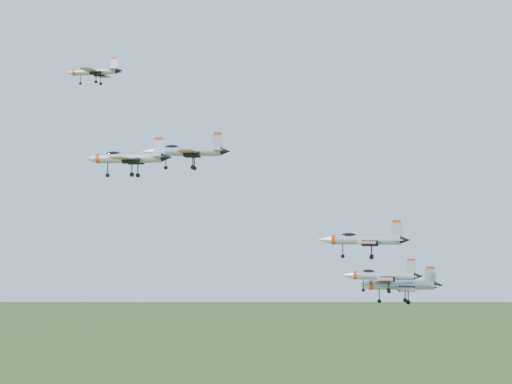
# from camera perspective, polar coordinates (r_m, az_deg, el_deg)

# --- Properties ---
(jet_lead) EXTENTS (10.72, 8.87, 2.86)m
(jet_lead) POSITION_cam_1_polar(r_m,az_deg,el_deg) (127.12, -12.91, 9.38)
(jet_lead) COLOR #ABB0B8
(jet_left_high) EXTENTS (12.73, 10.59, 3.40)m
(jet_left_high) POSITION_cam_1_polar(r_m,az_deg,el_deg) (101.83, -5.69, 3.27)
(jet_left_high) COLOR #ABB0B8
(jet_right_high) EXTENTS (11.04, 9.12, 2.95)m
(jet_right_high) POSITION_cam_1_polar(r_m,az_deg,el_deg) (85.60, -10.32, 2.71)
(jet_right_high) COLOR #ABB0B8
(jet_left_low) EXTENTS (13.83, 11.39, 3.70)m
(jet_left_low) POSITION_cam_1_polar(r_m,az_deg,el_deg) (108.33, 8.53, -3.77)
(jet_left_low) COLOR #ABB0B8
(jet_right_low) EXTENTS (10.59, 8.72, 2.83)m
(jet_right_low) POSITION_cam_1_polar(r_m,az_deg,el_deg) (95.12, 9.96, -6.58)
(jet_right_low) COLOR #ABB0B8
(jet_trail) EXTENTS (11.74, 9.77, 3.14)m
(jet_trail) POSITION_cam_1_polar(r_m,az_deg,el_deg) (97.64, 11.31, -7.29)
(jet_trail) COLOR #ABB0B8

